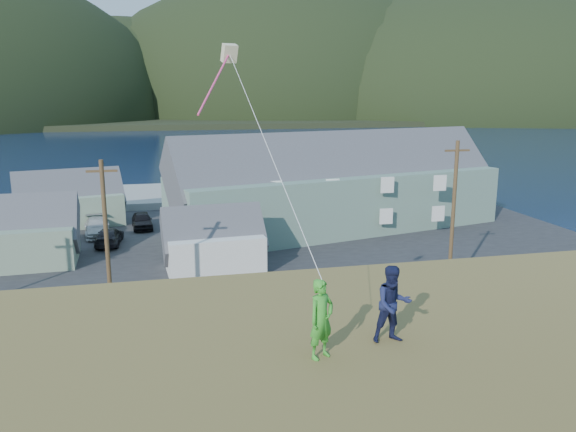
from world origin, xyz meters
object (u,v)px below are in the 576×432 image
Objects in this scene: shed_palegreen_near at (16,234)px; wharf at (124,197)px; shed_white at (214,241)px; shed_palegreen_far at (70,200)px; lodge at (339,185)px; kite_flyer_navy at (393,304)px; kite_flyer_green at (321,319)px.

wharf is at bearing 73.38° from shed_palegreen_near.
shed_palegreen_far reaches higher than shed_white.
shed_palegreen_far reaches higher than shed_palegreen_near.
lodge is 26.13m from shed_palegreen_far.
lodge is 4.34× the size of shed_white.
wharf is at bearing 99.75° from kite_flyer_navy.
shed_palegreen_near reaches higher than shed_white.
kite_flyer_navy reaches higher than shed_palegreen_far.
kite_flyer_navy reaches higher than shed_white.
kite_flyer_green reaches higher than shed_white.
kite_flyer_green is at bearing -82.37° from wharf.
shed_white is 21.35m from shed_palegreen_far.
shed_white is at bearing -68.38° from shed_palegreen_far.
kite_flyer_green is at bearing -167.14° from kite_flyer_navy.
shed_white is at bearing -74.81° from wharf.
lodge reaches higher than shed_palegreen_far.
shed_white is at bearing 93.50° from kite_flyer_navy.
kite_flyer_navy is (-11.15, -38.64, 3.78)m from lodge.
shed_palegreen_far is at bearing -109.11° from wharf.
shed_white is 4.33× the size of kite_flyer_green.
lodge is 41.30m from kite_flyer_green.
lodge reaches higher than kite_flyer_navy.
shed_palegreen_far is at bearing 120.91° from shed_white.
shed_palegreen_near is 0.83× the size of shed_palegreen_far.
shed_palegreen_far is 6.27× the size of kite_flyer_green.
wharf is at bearing 123.42° from lodge.
lodge is 40.40m from kite_flyer_navy.
shed_palegreen_near is 15.00m from shed_white.
lodge is at bearing 43.23° from kite_flyer_green.
kite_flyer_green reaches higher than shed_palegreen_far.
kite_flyer_navy reaches higher than shed_palegreen_near.
shed_palegreen_near is 5.07× the size of kite_flyer_navy.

